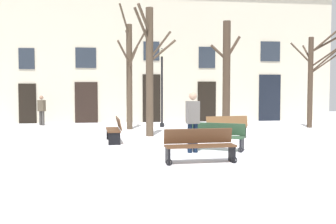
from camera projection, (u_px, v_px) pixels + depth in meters
name	position (u px, v px, depth m)	size (l,w,h in m)	color
ground_plane	(175.00, 143.00, 13.85)	(35.44, 35.44, 0.00)	white
building_facade	(151.00, 54.00, 22.80)	(22.15, 0.60, 7.87)	beige
tree_foreground	(312.00, 76.00, 19.38)	(2.34, 2.04, 4.88)	#423326
tree_left_of_center	(226.00, 73.00, 19.20)	(1.57, 1.25, 5.22)	#423326
tree_right_of_center	(150.00, 68.00, 15.79)	(1.87, 1.51, 5.18)	#4C3D2D
tree_near_facade	(129.00, 73.00, 18.52)	(1.44, 2.48, 5.76)	#4C3D2D
streetlamp	(162.00, 79.00, 19.69)	(0.30, 0.30, 3.97)	black
bench_facing_shops	(200.00, 145.00, 10.16)	(1.88, 0.59, 0.88)	#51331E
bench_by_litter_bin	(115.00, 129.00, 14.16)	(0.60, 1.72, 0.89)	#51331E
bench_near_center_tree	(225.00, 127.00, 15.31)	(1.75, 0.68, 0.88)	brown
bench_back_to_back_left	(216.00, 136.00, 12.35)	(1.79, 1.34, 0.84)	#2D4C33
person_crossing_plaza	(193.00, 119.00, 11.74)	(0.42, 0.29, 1.83)	black
person_strolling	(42.00, 109.00, 20.64)	(0.44, 0.39, 1.58)	#403D3A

